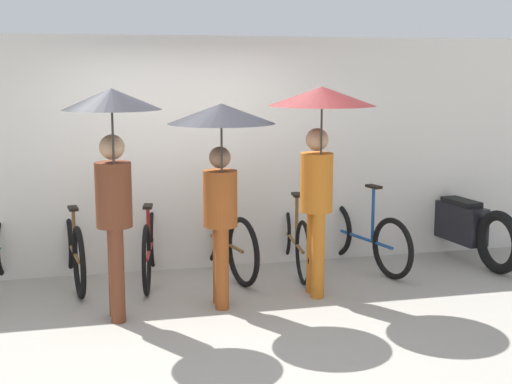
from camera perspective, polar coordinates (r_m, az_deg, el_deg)
name	(u,v)px	position (r m, az deg, el deg)	size (l,w,h in m)	color
ground_plane	(209,318)	(6.56, -3.75, -10.06)	(30.00, 30.00, 0.00)	#9E998E
back_wall	(181,154)	(7.95, -6.05, 3.00)	(13.25, 0.12, 2.59)	silver
parked_bicycle_1	(73,249)	(7.71, -14.44, -4.42)	(0.44, 1.74, 0.97)	black
parked_bicycle_2	(150,245)	(7.68, -8.46, -4.25)	(0.47, 1.72, 1.03)	black
parked_bicycle_3	(222,240)	(7.84, -2.70, -3.84)	(0.55, 1.73, 1.04)	black
parked_bicycle_4	(293,238)	(8.00, 2.98, -3.70)	(0.44, 1.76, 0.98)	black
parked_bicycle_5	(362,236)	(8.20, 8.44, -3.51)	(0.60, 1.72, 1.07)	black
pedestrian_leading	(113,150)	(6.24, -11.39, 3.32)	(0.84, 0.84, 2.07)	brown
pedestrian_center	(221,149)	(6.47, -2.82, 3.42)	(0.97, 0.97, 1.93)	#9E4C1E
pedestrian_trailing	(320,133)	(6.81, 5.14, 4.74)	(1.02, 1.02, 2.07)	#C66B1E
motorcycle	(460,226)	(8.79, 16.01, -2.60)	(0.58, 2.07, 0.92)	black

